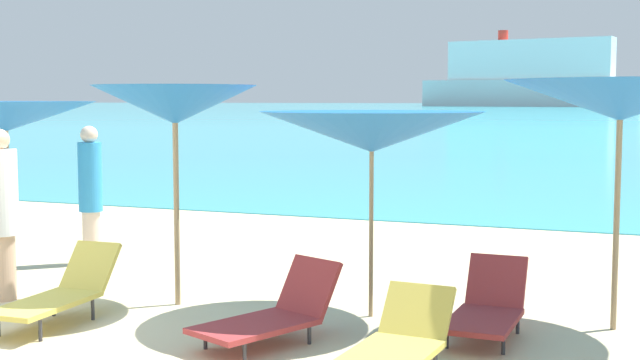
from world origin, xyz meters
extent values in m
cube|color=beige|center=(0.00, 10.00, -0.15)|extent=(50.00, 100.00, 0.30)
cylinder|color=#9E7F59|center=(-1.27, 2.01, 1.04)|extent=(0.06, 0.06, 2.08)
cone|color=blue|center=(-1.27, 2.01, 1.99)|extent=(2.35, 2.35, 0.36)
sphere|color=#9E7F59|center=(-1.27, 2.01, 2.11)|extent=(0.07, 0.07, 0.07)
cylinder|color=#9E7F59|center=(1.27, 1.70, 1.12)|extent=(0.06, 0.06, 2.24)
cone|color=blue|center=(1.27, 1.70, 2.13)|extent=(1.78, 1.78, 0.41)
sphere|color=#9E7F59|center=(1.27, 1.70, 2.27)|extent=(0.07, 0.07, 0.07)
cylinder|color=#9E7F59|center=(3.35, 1.99, 0.99)|extent=(0.04, 0.04, 1.97)
cone|color=blue|center=(3.35, 1.99, 1.87)|extent=(2.39, 2.39, 0.40)
sphere|color=#9E7F59|center=(3.35, 1.99, 2.00)|extent=(0.07, 0.07, 0.07)
cylinder|color=#9E7F59|center=(5.66, 2.40, 1.14)|extent=(0.06, 0.06, 2.28)
cone|color=blue|center=(5.66, 2.40, 2.18)|extent=(2.39, 2.39, 0.39)
sphere|color=#9E7F59|center=(5.66, 2.40, 2.31)|extent=(0.07, 0.07, 0.07)
cube|color=#D8BF4C|center=(4.16, -0.07, 0.23)|extent=(0.68, 1.27, 0.05)
cube|color=#D8BF4C|center=(4.20, 0.70, 0.43)|extent=(0.60, 0.37, 0.42)
cylinder|color=#333338|center=(3.93, 0.42, 0.10)|extent=(0.04, 0.04, 0.21)
cube|color=#A53333|center=(2.75, 0.56, 0.19)|extent=(1.00, 1.24, 0.05)
cube|color=#A53333|center=(3.02, 1.18, 0.44)|extent=(0.67, 0.52, 0.52)
cylinder|color=#333338|center=(2.38, 0.35, 0.08)|extent=(0.04, 0.04, 0.17)
cylinder|color=#333338|center=(2.87, 0.15, 0.08)|extent=(0.04, 0.04, 0.17)
cylinder|color=#333338|center=(2.67, 1.05, 0.08)|extent=(0.04, 0.04, 0.17)
cylinder|color=#333338|center=(3.16, 0.84, 0.08)|extent=(0.04, 0.04, 0.17)
cube|color=#D8BF4C|center=(0.62, 0.36, 0.24)|extent=(0.60, 1.19, 0.05)
cube|color=#D8BF4C|center=(0.58, 1.12, 0.46)|extent=(0.54, 0.42, 0.48)
cylinder|color=#333338|center=(0.87, 0.00, 0.11)|extent=(0.04, 0.04, 0.22)
cylinder|color=#333338|center=(0.37, 0.80, 0.11)|extent=(0.04, 0.04, 0.22)
cylinder|color=#333338|center=(0.83, 0.82, 0.11)|extent=(0.04, 0.04, 0.22)
cube|color=#A53333|center=(4.59, 1.49, 0.20)|extent=(0.59, 1.03, 0.05)
cube|color=#A53333|center=(4.59, 2.12, 0.43)|extent=(0.56, 0.29, 0.49)
cylinder|color=#333338|center=(4.34, 1.18, 0.09)|extent=(0.04, 0.04, 0.17)
cylinder|color=#333338|center=(4.84, 1.18, 0.09)|extent=(0.04, 0.04, 0.17)
cylinder|color=#333338|center=(4.34, 1.90, 0.09)|extent=(0.04, 0.04, 0.17)
cylinder|color=#333338|center=(4.84, 1.90, 0.09)|extent=(0.04, 0.04, 0.17)
cylinder|color=beige|center=(-1.02, 3.26, 0.35)|extent=(0.23, 0.23, 0.71)
cylinder|color=#3399D8|center=(-1.02, 3.26, 1.16)|extent=(0.31, 0.31, 0.92)
sphere|color=beige|center=(-1.02, 3.26, 1.73)|extent=(0.23, 0.23, 0.23)
cylinder|color=#DBAA84|center=(-0.61, 1.17, 0.36)|extent=(0.28, 0.28, 0.72)
cylinder|color=white|center=(-0.61, 1.17, 1.19)|extent=(0.37, 0.37, 0.93)
cube|color=silver|center=(-33.93, 254.79, 3.98)|extent=(64.90, 17.99, 7.93)
cube|color=white|center=(-33.93, 254.79, 13.79)|extent=(48.76, 14.08, 11.68)
cylinder|color=red|center=(-41.88, 255.99, 21.12)|extent=(2.98, 2.98, 3.00)
camera|label=1|loc=(6.13, -6.15, 2.19)|focal=48.58mm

